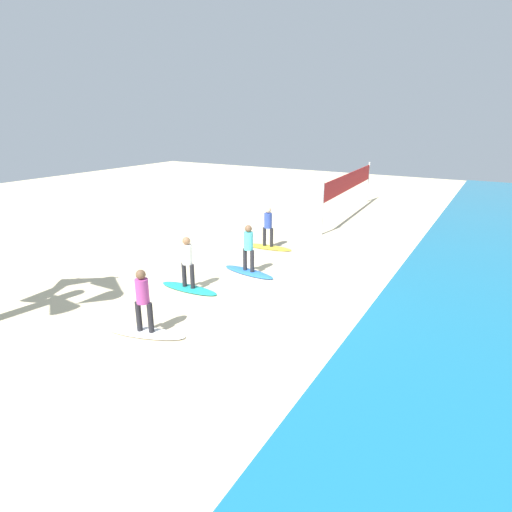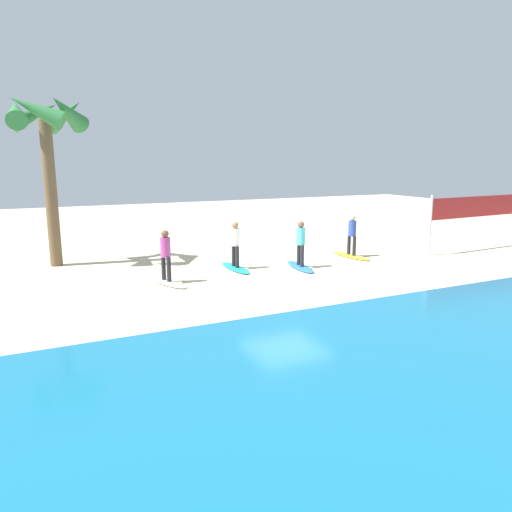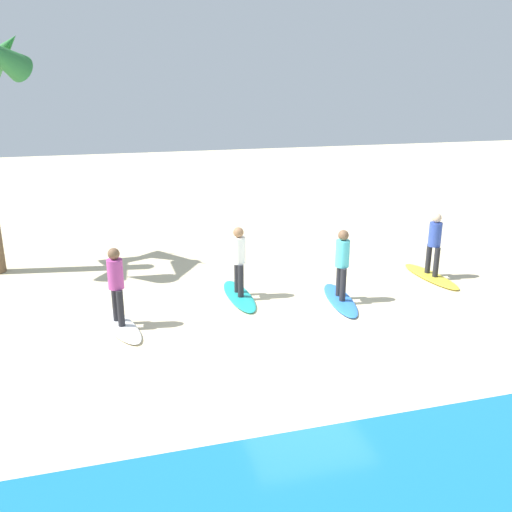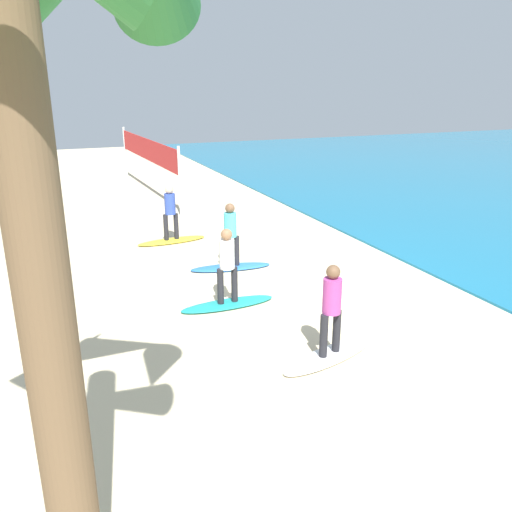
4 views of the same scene
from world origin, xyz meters
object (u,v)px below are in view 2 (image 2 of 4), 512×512
surfer_blue (301,240)px  surfboard_teal (235,268)px  surfboard_blue (300,267)px  palm_tree (45,128)px  surfer_white (166,252)px  volleyball_net (501,207)px  surfboard_yellow (351,256)px  surfer_yellow (352,232)px  surfboard_white (167,282)px  surfer_teal (235,241)px

surfer_blue → surfboard_teal: surfer_blue is taller
surfboard_blue → palm_tree: palm_tree is taller
surfer_blue → surfer_white: (5.02, 0.04, 0.00)m
volleyball_net → surfboard_yellow: bearing=-6.4°
surfer_yellow → surfboard_white: surfer_yellow is taller
surfer_yellow → surfer_teal: 5.15m
surfer_white → palm_tree: 6.65m
surfer_teal → surfer_white: same height
surfboard_yellow → surfer_teal: bearing=-95.1°
surfboard_blue → surfer_teal: surfer_teal is taller
surfboard_teal → palm_tree: 8.42m
surfboard_blue → surfer_blue: (0.00, 0.00, 0.99)m
volleyball_net → palm_tree: 19.36m
surfer_yellow → surfer_teal: (5.15, -0.01, 0.00)m
surfer_teal → volleyball_net: volleyball_net is taller
volleyball_net → surfboard_blue: bearing=-0.0°
surfer_teal → surfboard_white: bearing=17.8°
surfer_yellow → surfboard_teal: surfer_yellow is taller
surfer_blue → surfboard_white: surfer_blue is taller
volleyball_net → palm_tree: size_ratio=1.45×
surfer_yellow → surfboard_teal: 5.25m
surfboard_blue → surfer_teal: bearing=-103.2°
surfer_teal → palm_tree: 7.88m
surfer_yellow → surfer_blue: 3.05m
surfboard_blue → surfer_blue: bearing=0.0°
palm_tree → surfboard_teal: bearing=149.1°
surfer_yellow → surfer_white: 8.01m
surfboard_blue → surfboard_white: same height
surfboard_yellow → volleyball_net: size_ratio=0.23×
surfboard_yellow → surfer_teal: 5.25m
surfboard_white → surfer_white: (-0.00, 0.00, 0.99)m
palm_tree → surfer_white: bearing=124.6°
surfer_blue → surfer_teal: size_ratio=1.00×
surfboard_blue → surfer_white: size_ratio=1.28×
surfboard_white → surfer_blue: bearing=73.9°
surfer_blue → palm_tree: palm_tree is taller
surfer_yellow → surfboard_white: size_ratio=0.78×
surfer_white → surfboard_teal: bearing=-162.2°
surfer_teal → palm_tree: size_ratio=0.26×
surfer_blue → palm_tree: bearing=-28.4°
surfer_yellow → palm_tree: bearing=-17.6°
surfboard_teal → surfboard_white: 2.94m
surfboard_yellow → surfer_teal: size_ratio=1.28×
surfboard_teal → surfboard_white: bearing=-73.4°
surfer_teal → volleyball_net: size_ratio=0.18×
surfboard_teal → surfer_white: size_ratio=1.28×
surfer_yellow → surfboard_blue: size_ratio=0.78×
surfboard_yellow → surfer_white: surfer_white is taller
surfboard_yellow → palm_tree: (10.99, -3.50, 4.97)m
surfboard_blue → volleyball_net: bearing=98.0°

